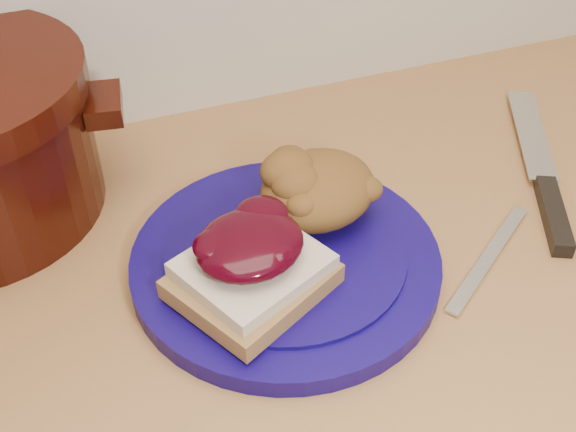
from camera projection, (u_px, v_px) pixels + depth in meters
name	position (u px, v px, depth m)	size (l,w,h in m)	color
plate	(286.00, 262.00, 0.70)	(0.30, 0.30, 0.02)	#0F0552
sandwich	(251.00, 264.00, 0.64)	(0.17, 0.16, 0.06)	olive
stuffing_mound	(318.00, 190.00, 0.72)	(0.12, 0.11, 0.06)	brown
chef_knife	(547.00, 191.00, 0.79)	(0.16, 0.28, 0.02)	black
butter_knife	(489.00, 257.00, 0.72)	(0.18, 0.01, 0.00)	silver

